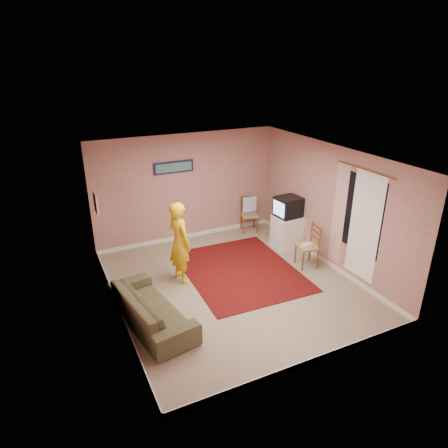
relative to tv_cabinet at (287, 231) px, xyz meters
name	(u,v)px	position (x,y,z in m)	size (l,w,h in m)	color
ground	(233,284)	(-1.95, -1.03, -0.38)	(5.00, 5.00, 0.00)	gray
wall_back	(186,188)	(-1.95, 1.47, 0.92)	(4.50, 0.02, 2.60)	tan
wall_front	(317,289)	(-1.95, -3.53, 0.92)	(4.50, 0.02, 2.60)	tan
wall_left	(112,247)	(-4.20, -1.03, 0.92)	(0.02, 5.00, 2.60)	tan
wall_right	(329,207)	(0.30, -1.03, 0.92)	(0.02, 5.00, 2.60)	tan
ceiling	(234,156)	(-1.95, -1.03, 2.22)	(4.50, 5.00, 0.02)	white
baseboard_back	(188,236)	(-1.95, 1.46, -0.33)	(4.50, 0.02, 0.10)	silver
baseboard_front	(309,362)	(-1.95, -3.52, -0.33)	(4.50, 0.02, 0.10)	silver
baseboard_left	(120,311)	(-4.19, -1.03, -0.33)	(0.02, 5.00, 0.10)	silver
baseboard_right	(323,259)	(0.29, -1.03, -0.33)	(0.02, 5.00, 0.10)	silver
window	(361,214)	(0.29, -1.93, 1.07)	(0.01, 1.10, 1.50)	black
curtain_sheer	(364,227)	(0.28, -2.08, 0.87)	(0.01, 0.75, 2.10)	white
curtain_floral	(339,215)	(0.26, -1.38, 0.87)	(0.01, 0.35, 2.10)	#F0E3CC
curtain_rod	(365,170)	(0.25, -1.93, 1.94)	(0.02, 0.02, 1.40)	brown
picture_back	(174,167)	(-2.25, 1.43, 1.47)	(0.95, 0.04, 0.28)	#15173B
picture_left	(96,203)	(-4.17, 0.57, 1.17)	(0.04, 0.38, 0.42)	#CBB68B
area_rug	(240,270)	(-1.56, -0.61, -0.37)	(2.22, 2.78, 0.01)	#320509
tv_cabinet	(287,231)	(0.00, 0.00, 0.00)	(0.60, 0.54, 0.76)	white
crt_tv	(288,207)	(-0.01, 0.00, 0.62)	(0.58, 0.53, 0.47)	black
chair_a	(249,211)	(-0.37, 1.17, 0.17)	(0.50, 0.49, 0.49)	tan
dvd_player	(249,213)	(-0.37, 1.17, 0.11)	(0.32, 0.23, 0.05)	#B5B5BA
blue_throw	(250,204)	(-0.37, 1.17, 0.35)	(0.37, 0.05, 0.39)	#97C6F8
chair_b	(308,241)	(-0.17, -1.02, 0.20)	(0.48, 0.49, 0.52)	tan
game_console	(307,245)	(-0.17, -1.02, 0.13)	(0.21, 0.15, 0.04)	silver
sofa	(151,308)	(-3.75, -1.54, -0.09)	(2.00, 0.78, 0.59)	#4C4C2E
person	(180,242)	(-2.81, -0.40, 0.45)	(0.61, 0.40, 1.67)	yellow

